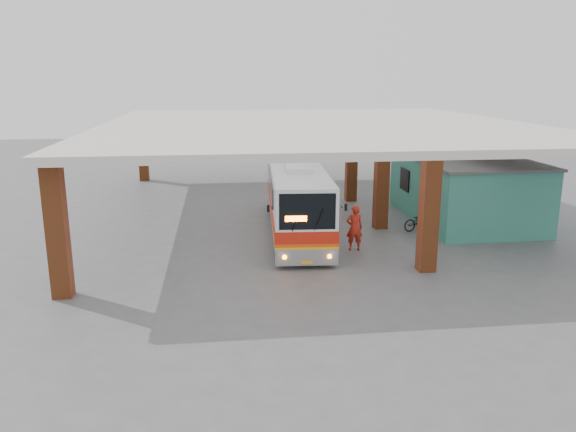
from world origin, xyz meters
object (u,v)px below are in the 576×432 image
Objects in this scene: pedestrian at (354,228)px; red_chair at (385,202)px; coach_bus at (296,197)px; motorcycle at (420,221)px.

pedestrian is 8.00m from red_chair.
coach_bus reaches higher than pedestrian.
red_chair is (5.36, 3.98, -1.25)m from coach_bus.
motorcycle is 0.93× the size of pedestrian.
coach_bus is 5.82m from motorcycle.
pedestrian reaches higher than motorcycle.
red_chair is at bearing -13.19° from motorcycle.
red_chair is at bearing -114.94° from pedestrian.
motorcycle is at bearing -2.73° from coach_bus.
coach_bus is 6.79m from red_chair.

